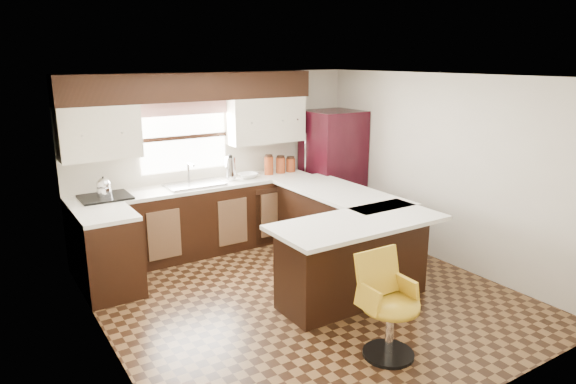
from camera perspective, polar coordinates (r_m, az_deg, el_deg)
floor at (r=5.86m, az=1.99°, el=-11.46°), size 4.40×4.40×0.00m
ceiling at (r=5.26m, az=2.23°, el=12.70°), size 4.40×4.40×0.00m
wall_back at (r=7.31m, az=-7.77°, el=3.68°), size 4.40×0.00×4.40m
wall_front at (r=3.93m, az=20.82°, el=-6.97°), size 4.40×0.00×4.40m
wall_left at (r=4.62m, az=-19.87°, el=-3.62°), size 0.00×4.40×4.40m
wall_right at (r=6.83m, az=16.78°, el=2.39°), size 0.00×4.40×4.40m
base_cab_back at (r=7.05m, az=-9.84°, el=-3.11°), size 3.30×0.60×0.90m
base_cab_left at (r=6.08m, az=-19.23°, el=-6.68°), size 0.60×0.70×0.90m
counter_back at (r=6.92m, az=-10.01°, el=0.61°), size 3.30×0.60×0.04m
counter_left at (r=5.94m, az=-19.61°, el=-2.42°), size 0.60×0.70×0.04m
soffit at (r=6.87m, az=-10.52°, el=11.45°), size 3.40×0.35×0.36m
upper_cab_left at (r=6.55m, az=-20.27°, el=6.24°), size 0.94×0.35×0.64m
upper_cab_right at (r=7.38m, az=-2.50°, el=8.00°), size 1.14×0.35×0.64m
window_pane at (r=7.04m, az=-11.50°, el=5.99°), size 1.20×0.02×0.90m
valance at (r=6.96m, az=-11.55°, el=9.12°), size 1.30×0.06×0.18m
sink at (r=6.88m, az=-10.34°, el=0.83°), size 0.75×0.45×0.03m
dishwasher at (r=7.24m, az=-1.64°, el=-2.58°), size 0.58×0.03×0.78m
cooktop at (r=6.55m, az=-19.66°, el=-0.54°), size 0.58×0.50×0.02m
peninsula_long at (r=6.65m, az=5.37°, el=-4.06°), size 0.60×1.95×0.90m
peninsula_return at (r=5.63m, az=7.25°, el=-7.68°), size 1.65×0.60×0.90m
counter_pen_long at (r=6.54m, az=5.82°, el=-0.06°), size 0.84×1.95×0.04m
counter_pen_return at (r=5.39m, az=7.86°, el=-3.38°), size 1.89×0.84×0.04m
refrigerator at (r=7.85m, az=4.96°, el=2.37°), size 0.78×0.75×1.82m
bar_chair at (r=4.68m, az=11.35°, el=-12.47°), size 0.52×0.52×0.94m
kettle at (r=6.52m, az=-19.80°, el=0.59°), size 0.18×0.18×0.24m
percolator at (r=7.08m, az=-6.41°, el=2.58°), size 0.14×0.14×0.32m
mixing_bowl at (r=7.23m, az=-4.47°, el=1.84°), size 0.27×0.27×0.07m
canister_large at (r=7.39m, az=-2.15°, el=2.95°), size 0.13×0.13×0.26m
canister_med at (r=7.50m, az=-0.83°, el=2.98°), size 0.14×0.14×0.23m
canister_small at (r=7.59m, az=0.29°, el=3.02°), size 0.14×0.14×0.20m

